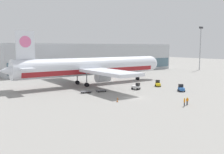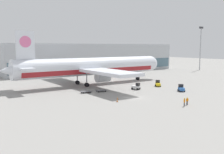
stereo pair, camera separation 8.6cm
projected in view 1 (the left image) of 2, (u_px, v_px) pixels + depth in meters
ground_plane at (135, 98)px, 61.68m from camera, size 400.00×400.00×0.00m
terminal_building at (94, 58)px, 128.10m from camera, size 90.00×18.20×14.00m
light_mast at (200, 45)px, 135.31m from camera, size 2.80×0.50×23.42m
airplane_main at (91, 67)px, 82.48m from camera, size 58.09×48.21×17.00m
baggage_tug_foreground at (136, 87)px, 73.50m from camera, size 2.47×2.81×2.00m
baggage_tug_mid at (181, 88)px, 70.49m from camera, size 2.60×2.81×2.00m
baggage_tug_far at (158, 84)px, 79.41m from camera, size 2.62×2.81×2.00m
baggage_dolly_lead at (86, 92)px, 68.06m from camera, size 3.77×1.85×0.48m
baggage_dolly_second at (101, 90)px, 69.78m from camera, size 3.77×1.85×0.48m
ground_crew_near at (187, 100)px, 53.99m from camera, size 0.53×0.35×1.67m
ground_crew_far at (184, 101)px, 52.50m from camera, size 0.39×0.48×1.84m
traffic_cone_near at (117, 100)px, 56.87m from camera, size 0.40×0.40×0.74m
traffic_cone_far at (118, 98)px, 59.57m from camera, size 0.40×0.40×0.63m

